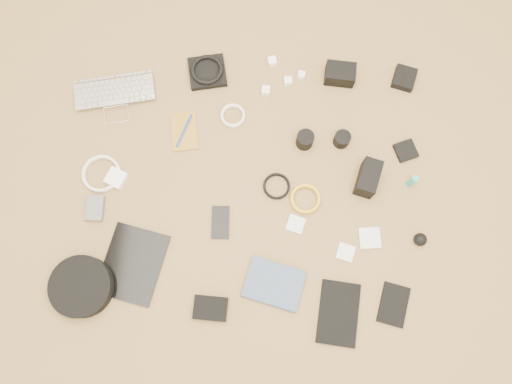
# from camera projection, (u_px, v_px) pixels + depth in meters

# --- Properties ---
(laptop) EXTENTS (0.36, 0.29, 0.03)m
(laptop) POSITION_uv_depth(u_px,v_px,m) (116.00, 102.00, 1.98)
(laptop) COLOR silver
(laptop) RESTS_ON ground
(headphone_pouch) EXTENTS (0.17, 0.17, 0.03)m
(headphone_pouch) POSITION_uv_depth(u_px,v_px,m) (207.00, 72.00, 2.01)
(headphone_pouch) COLOR black
(headphone_pouch) RESTS_ON ground
(headphones) EXTENTS (0.13, 0.13, 0.02)m
(headphones) POSITION_uv_depth(u_px,v_px,m) (207.00, 70.00, 1.99)
(headphones) COLOR black
(headphones) RESTS_ON headphone_pouch
(charger_a) EXTENTS (0.04, 0.04, 0.03)m
(charger_a) POSITION_uv_depth(u_px,v_px,m) (272.00, 62.00, 2.02)
(charger_a) COLOR white
(charger_a) RESTS_ON ground
(charger_b) EXTENTS (0.03, 0.03, 0.03)m
(charger_b) POSITION_uv_depth(u_px,v_px,m) (288.00, 81.00, 2.00)
(charger_b) COLOR white
(charger_b) RESTS_ON ground
(charger_c) EXTENTS (0.03, 0.03, 0.03)m
(charger_c) POSITION_uv_depth(u_px,v_px,m) (301.00, 75.00, 2.01)
(charger_c) COLOR white
(charger_c) RESTS_ON ground
(charger_d) EXTENTS (0.03, 0.03, 0.03)m
(charger_d) POSITION_uv_depth(u_px,v_px,m) (266.00, 91.00, 1.99)
(charger_d) COLOR white
(charger_d) RESTS_ON ground
(dslr_camera) EXTENTS (0.12, 0.09, 0.07)m
(dslr_camera) POSITION_uv_depth(u_px,v_px,m) (340.00, 74.00, 1.99)
(dslr_camera) COLOR black
(dslr_camera) RESTS_ON ground
(lens_pouch) EXTENTS (0.10, 0.11, 0.03)m
(lens_pouch) POSITION_uv_depth(u_px,v_px,m) (404.00, 78.00, 2.00)
(lens_pouch) COLOR black
(lens_pouch) RESTS_ON ground
(notebook_olive) EXTENTS (0.13, 0.17, 0.01)m
(notebook_olive) POSITION_uv_depth(u_px,v_px,m) (184.00, 131.00, 1.96)
(notebook_olive) COLOR olive
(notebook_olive) RESTS_ON ground
(pen_blue) EXTENTS (0.05, 0.14, 0.01)m
(pen_blue) POSITION_uv_depth(u_px,v_px,m) (184.00, 131.00, 1.95)
(pen_blue) COLOR #1531AA
(pen_blue) RESTS_ON notebook_olive
(cable_white_a) EXTENTS (0.12, 0.12, 0.01)m
(cable_white_a) POSITION_uv_depth(u_px,v_px,m) (233.00, 116.00, 1.98)
(cable_white_a) COLOR white
(cable_white_a) RESTS_ON ground
(lens_a) EXTENTS (0.07, 0.07, 0.07)m
(lens_a) POSITION_uv_depth(u_px,v_px,m) (305.00, 140.00, 1.92)
(lens_a) COLOR black
(lens_a) RESTS_ON ground
(lens_b) EXTENTS (0.07, 0.07, 0.06)m
(lens_b) POSITION_uv_depth(u_px,v_px,m) (342.00, 139.00, 1.93)
(lens_b) COLOR black
(lens_b) RESTS_ON ground
(card_reader) EXTENTS (0.10, 0.10, 0.02)m
(card_reader) POSITION_uv_depth(u_px,v_px,m) (406.00, 151.00, 1.94)
(card_reader) COLOR black
(card_reader) RESTS_ON ground
(power_brick) EXTENTS (0.09, 0.09, 0.03)m
(power_brick) POSITION_uv_depth(u_px,v_px,m) (116.00, 178.00, 1.91)
(power_brick) COLOR white
(power_brick) RESTS_ON ground
(cable_white_b) EXTENTS (0.15, 0.15, 0.01)m
(cable_white_b) POSITION_uv_depth(u_px,v_px,m) (102.00, 174.00, 1.92)
(cable_white_b) COLOR white
(cable_white_b) RESTS_ON ground
(cable_black) EXTENTS (0.11, 0.11, 0.01)m
(cable_black) POSITION_uv_depth(u_px,v_px,m) (277.00, 187.00, 1.91)
(cable_black) COLOR black
(cable_black) RESTS_ON ground
(cable_yellow) EXTENTS (0.13, 0.13, 0.01)m
(cable_yellow) POSITION_uv_depth(u_px,v_px,m) (305.00, 199.00, 1.89)
(cable_yellow) COLOR gold
(cable_yellow) RESTS_ON ground
(flash) EXTENTS (0.10, 0.14, 0.10)m
(flash) POSITION_uv_depth(u_px,v_px,m) (368.00, 178.00, 1.87)
(flash) COLOR black
(flash) RESTS_ON ground
(lens_cleaner) EXTENTS (0.03, 0.03, 0.08)m
(lens_cleaner) POSITION_uv_depth(u_px,v_px,m) (412.00, 181.00, 1.88)
(lens_cleaner) COLOR #1BAFB1
(lens_cleaner) RESTS_ON ground
(battery_charger) EXTENTS (0.07, 0.10, 0.03)m
(battery_charger) POSITION_uv_depth(u_px,v_px,m) (95.00, 208.00, 1.88)
(battery_charger) COLOR #5B5B60
(battery_charger) RESTS_ON ground
(tablet) EXTENTS (0.26, 0.31, 0.01)m
(tablet) POSITION_uv_depth(u_px,v_px,m) (133.00, 264.00, 1.84)
(tablet) COLOR black
(tablet) RESTS_ON ground
(phone) EXTENTS (0.07, 0.13, 0.01)m
(phone) POSITION_uv_depth(u_px,v_px,m) (220.00, 222.00, 1.87)
(phone) COLOR black
(phone) RESTS_ON ground
(filter_case_left) EXTENTS (0.08, 0.08, 0.01)m
(filter_case_left) POSITION_uv_depth(u_px,v_px,m) (296.00, 224.00, 1.87)
(filter_case_left) COLOR silver
(filter_case_left) RESTS_ON ground
(filter_case_mid) EXTENTS (0.07, 0.07, 0.01)m
(filter_case_mid) POSITION_uv_depth(u_px,v_px,m) (346.00, 252.00, 1.85)
(filter_case_mid) COLOR silver
(filter_case_mid) RESTS_ON ground
(filter_case_right) EXTENTS (0.09, 0.09, 0.01)m
(filter_case_right) POSITION_uv_depth(u_px,v_px,m) (370.00, 238.00, 1.86)
(filter_case_right) COLOR silver
(filter_case_right) RESTS_ON ground
(air_blower) EXTENTS (0.06, 0.06, 0.05)m
(air_blower) POSITION_uv_depth(u_px,v_px,m) (420.00, 240.00, 1.84)
(air_blower) COLOR black
(air_blower) RESTS_ON ground
(headphone_case) EXTENTS (0.26, 0.26, 0.06)m
(headphone_case) POSITION_uv_depth(u_px,v_px,m) (82.00, 287.00, 1.79)
(headphone_case) COLOR black
(headphone_case) RESTS_ON ground
(drive_case) EXTENTS (0.12, 0.09, 0.03)m
(drive_case) POSITION_uv_depth(u_px,v_px,m) (210.00, 308.00, 1.79)
(drive_case) COLOR black
(drive_case) RESTS_ON ground
(paperback) EXTENTS (0.23, 0.20, 0.02)m
(paperback) POSITION_uv_depth(u_px,v_px,m) (268.00, 305.00, 1.80)
(paperback) COLOR #3F4E6B
(paperback) RESTS_ON ground
(notebook_black_a) EXTENTS (0.16, 0.24, 0.02)m
(notebook_black_a) POSITION_uv_depth(u_px,v_px,m) (338.00, 313.00, 1.79)
(notebook_black_a) COLOR black
(notebook_black_a) RESTS_ON ground
(notebook_black_b) EXTENTS (0.12, 0.16, 0.01)m
(notebook_black_b) POSITION_uv_depth(u_px,v_px,m) (394.00, 305.00, 1.80)
(notebook_black_b) COLOR black
(notebook_black_b) RESTS_ON ground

